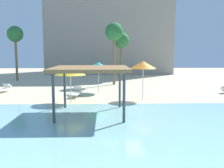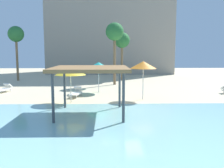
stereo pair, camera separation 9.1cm
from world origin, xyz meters
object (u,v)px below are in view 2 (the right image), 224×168
lounge_chair_1 (4,89)px  palm_tree_0 (115,33)px  beach_umbrella_yellow_2 (70,71)px  shade_pavilion (90,70)px  beach_umbrella_orange_0 (143,65)px  lounge_chair_0 (76,92)px  beach_umbrella_teal_3 (99,66)px  palm_tree_2 (122,41)px  palm_tree_1 (16,35)px

lounge_chair_1 → palm_tree_0: size_ratio=0.30×
lounge_chair_1 → beach_umbrella_yellow_2: bearing=68.5°
lounge_chair_1 → shade_pavilion: bearing=58.8°
beach_umbrella_orange_0 → palm_tree_0: size_ratio=0.43×
lounge_chair_0 → lounge_chair_1: bearing=-100.7°
shade_pavilion → beach_umbrella_yellow_2: shade_pavilion is taller
beach_umbrella_teal_3 → lounge_chair_1: (-8.20, 0.20, -1.96)m
beach_umbrella_yellow_2 → lounge_chair_0: beach_umbrella_yellow_2 is taller
beach_umbrella_orange_0 → beach_umbrella_teal_3: 4.73m
beach_umbrella_teal_3 → palm_tree_0: palm_tree_0 is taller
beach_umbrella_orange_0 → palm_tree_2: size_ratio=0.48×
beach_umbrella_teal_3 → lounge_chair_1: 8.43m
beach_umbrella_orange_0 → palm_tree_1: 18.76m
shade_pavilion → palm_tree_0: palm_tree_0 is taller
palm_tree_0 → palm_tree_1: size_ratio=1.00×
beach_umbrella_orange_0 → palm_tree_2: bearing=93.4°
shade_pavilion → lounge_chair_1: size_ratio=2.06×
palm_tree_0 → palm_tree_2: size_ratio=1.12×
beach_umbrella_orange_0 → shade_pavilion: bearing=-128.7°
beach_umbrella_orange_0 → lounge_chair_0: beach_umbrella_orange_0 is taller
shade_pavilion → beach_umbrella_orange_0: size_ratio=1.46×
beach_umbrella_yellow_2 → palm_tree_1: 16.38m
palm_tree_1 → palm_tree_0: bearing=-19.4°
beach_umbrella_teal_3 → palm_tree_2: palm_tree_2 is taller
lounge_chair_0 → lounge_chair_1: size_ratio=0.99×
palm_tree_2 → lounge_chair_0: bearing=-110.8°
palm_tree_2 → shade_pavilion: bearing=-99.4°
beach_umbrella_orange_0 → palm_tree_1: palm_tree_1 is taller
beach_umbrella_yellow_2 → palm_tree_2: size_ratio=0.42×
beach_umbrella_orange_0 → lounge_chair_0: bearing=165.2°
beach_umbrella_yellow_2 → palm_tree_1: size_ratio=0.38×
palm_tree_1 → beach_umbrella_orange_0: bearing=-43.2°
lounge_chair_0 → beach_umbrella_teal_3: bearing=148.4°
lounge_chair_1 → palm_tree_1: (-1.98, 9.13, 5.12)m
palm_tree_0 → lounge_chair_0: bearing=-114.2°
beach_umbrella_yellow_2 → palm_tree_2: (4.37, 13.59, 2.59)m
beach_umbrella_orange_0 → beach_umbrella_teal_3: bearing=134.8°
beach_umbrella_teal_3 → palm_tree_1: size_ratio=0.40×
palm_tree_2 → palm_tree_1: bearing=179.6°
lounge_chair_1 → palm_tree_0: 12.08m
lounge_chair_1 → palm_tree_0: palm_tree_0 is taller
beach_umbrella_orange_0 → lounge_chair_1: size_ratio=1.41×
beach_umbrella_teal_3 → palm_tree_2: 9.92m
palm_tree_0 → beach_umbrella_orange_0: bearing=-78.3°
shade_pavilion → palm_tree_2: bearing=80.6°
beach_umbrella_yellow_2 → lounge_chair_1: size_ratio=1.25×
lounge_chair_1 → beach_umbrella_teal_3: bearing=102.4°
lounge_chair_0 → shade_pavilion: bearing=22.5°
beach_umbrella_yellow_2 → palm_tree_0: bearing=70.7°
shade_pavilion → beach_umbrella_teal_3: bearing=88.4°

